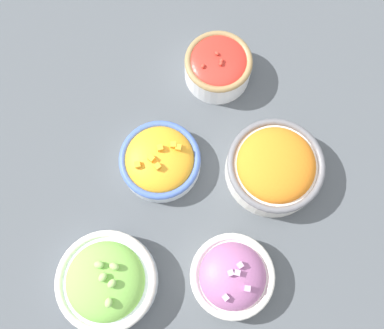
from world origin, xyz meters
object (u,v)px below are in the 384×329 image
Objects in this scene: bowl_cherry_tomatoes at (218,66)px; bowl_lettuce at (107,281)px; bowl_carrots at (275,168)px; bowl_squash at (160,160)px; bowl_red_onion at (232,276)px.

bowl_lettuce reaches higher than bowl_cherry_tomatoes.
bowl_cherry_tomatoes is 0.74× the size of bowl_carrots.
bowl_cherry_tomatoes reaches higher than bowl_squash.
bowl_lettuce is at bearing 160.42° from bowl_squash.
bowl_cherry_tomatoes is 0.21m from bowl_carrots.
bowl_carrots is at bearing -151.80° from bowl_cherry_tomatoes.
bowl_squash is 0.20m from bowl_cherry_tomatoes.
bowl_squash is 0.22m from bowl_lettuce.
bowl_cherry_tomatoes is at bearing -28.23° from bowl_squash.
bowl_squash is at bearing 33.90° from bowl_red_onion.
bowl_lettuce reaches higher than bowl_squash.
bowl_red_onion is at bearing -146.10° from bowl_squash.
bowl_cherry_tomatoes is 0.90× the size of bowl_red_onion.
bowl_cherry_tomatoes is at bearing -23.76° from bowl_lettuce.
bowl_cherry_tomatoes is at bearing 4.84° from bowl_red_onion.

